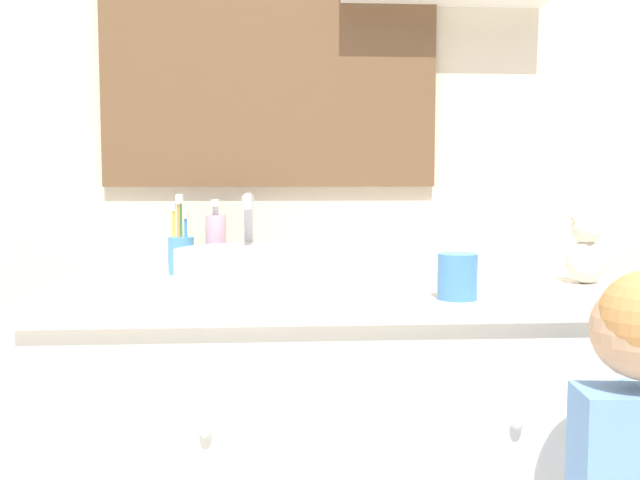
{
  "coord_description": "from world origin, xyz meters",
  "views": [
    {
      "loc": [
        -0.16,
        -1.21,
        1.03
      ],
      "look_at": [
        -0.07,
        0.27,
        0.9
      ],
      "focal_mm": 40.0,
      "sensor_mm": 36.0,
      "label": 1
    }
  ],
  "objects_px": {
    "soap_dispenser": "(216,242)",
    "teddy_bear": "(586,250)",
    "sink_basin": "(248,265)",
    "drinking_cup": "(457,276)",
    "toothbrush_holder": "(181,252)"
  },
  "relations": [
    {
      "from": "teddy_bear",
      "to": "drinking_cup",
      "type": "height_order",
      "value": "teddy_bear"
    },
    {
      "from": "soap_dispenser",
      "to": "teddy_bear",
      "type": "xyz_separation_m",
      "value": [
        0.82,
        -0.24,
        0.0
      ]
    },
    {
      "from": "sink_basin",
      "to": "toothbrush_holder",
      "type": "bearing_deg",
      "value": 132.95
    },
    {
      "from": "drinking_cup",
      "to": "toothbrush_holder",
      "type": "bearing_deg",
      "value": 145.12
    },
    {
      "from": "sink_basin",
      "to": "teddy_bear",
      "type": "distance_m",
      "value": 0.74
    },
    {
      "from": "drinking_cup",
      "to": "soap_dispenser",
      "type": "bearing_deg",
      "value": 138.94
    },
    {
      "from": "sink_basin",
      "to": "drinking_cup",
      "type": "bearing_deg",
      "value": -28.48
    },
    {
      "from": "teddy_bear",
      "to": "drinking_cup",
      "type": "bearing_deg",
      "value": -151.19
    },
    {
      "from": "sink_basin",
      "to": "drinking_cup",
      "type": "distance_m",
      "value": 0.46
    },
    {
      "from": "sink_basin",
      "to": "teddy_bear",
      "type": "xyz_separation_m",
      "value": [
        0.73,
        -0.04,
        0.03
      ]
    },
    {
      "from": "drinking_cup",
      "to": "teddy_bear",
      "type": "bearing_deg",
      "value": 28.81
    },
    {
      "from": "toothbrush_holder",
      "to": "drinking_cup",
      "type": "xyz_separation_m",
      "value": [
        0.57,
        -0.4,
        -0.01
      ]
    },
    {
      "from": "soap_dispenser",
      "to": "toothbrush_holder",
      "type": "bearing_deg",
      "value": -160.96
    },
    {
      "from": "toothbrush_holder",
      "to": "teddy_bear",
      "type": "distance_m",
      "value": 0.92
    },
    {
      "from": "sink_basin",
      "to": "toothbrush_holder",
      "type": "relative_size",
      "value": 1.88
    }
  ]
}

